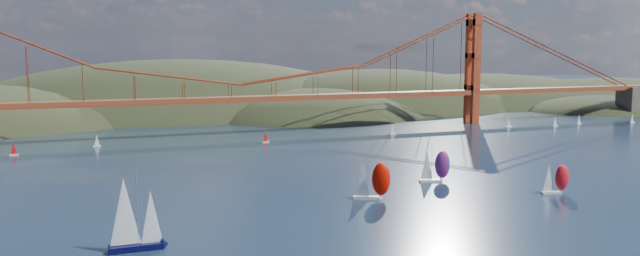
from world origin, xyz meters
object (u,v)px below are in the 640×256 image
object	(u,v)px
sloop_navy	(133,215)
racer_rwb	(434,165)
racer_1	(555,178)
racer_0	(371,180)

from	to	relation	value
sloop_navy	racer_rwb	size ratio (longest dim) A/B	1.54
sloop_navy	racer_1	distance (m)	107.48
sloop_navy	racer_1	xyz separation A→B (m)	(107.10, 8.55, -2.80)
racer_0	racer_1	size ratio (longest dim) A/B	1.24
racer_rwb	sloop_navy	bearing A→B (deg)	-145.66
racer_0	sloop_navy	bearing A→B (deg)	-136.56
sloop_navy	racer_rwb	xyz separation A→B (m)	(85.12, 32.48, -2.12)
sloop_navy	racer_rwb	world-z (taller)	sloop_navy
racer_1	racer_0	bearing A→B (deg)	175.76
sloop_navy	racer_0	size ratio (longest dim) A/B	1.45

